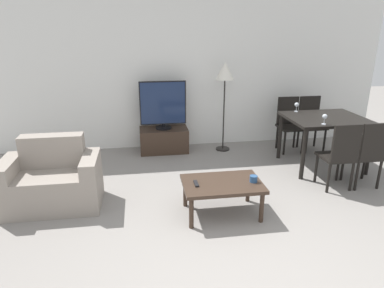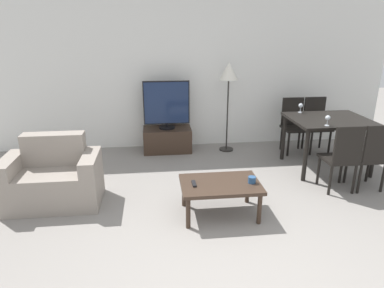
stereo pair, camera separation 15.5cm
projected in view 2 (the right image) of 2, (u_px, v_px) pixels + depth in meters
wall_back at (187, 70)px, 5.87m from camera, size 7.18×0.06×2.70m
armchair at (54, 180)px, 4.12m from camera, size 1.09×0.64×0.83m
tv_stand at (167, 139)px, 5.91m from camera, size 0.81×0.47×0.41m
tv at (166, 105)px, 5.71m from camera, size 0.77×0.27×0.81m
coffee_table at (220, 187)px, 3.85m from camera, size 0.89×0.59×0.40m
dining_table at (329, 125)px, 5.04m from camera, size 1.13×0.95×0.78m
dining_chair_near at (342, 155)px, 4.34m from camera, size 0.40×0.40×0.92m
dining_chair_far at (316, 122)px, 5.85m from camera, size 0.40×0.40×0.92m
dining_chair_near_right at (371, 154)px, 4.38m from camera, size 0.40×0.40×0.92m
dining_chair_far_left at (294, 123)px, 5.81m from camera, size 0.40×0.40×0.92m
floor_lamp at (229, 76)px, 5.59m from camera, size 0.30×0.30×1.51m
remote_primary at (194, 184)px, 3.79m from camera, size 0.04×0.15×0.02m
cup_white_near at (252, 180)px, 3.82m from camera, size 0.09×0.09×0.07m
wine_glass_left at (328, 118)px, 4.60m from camera, size 0.07×0.07×0.15m
wine_glass_center at (301, 106)px, 5.31m from camera, size 0.07×0.07×0.15m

